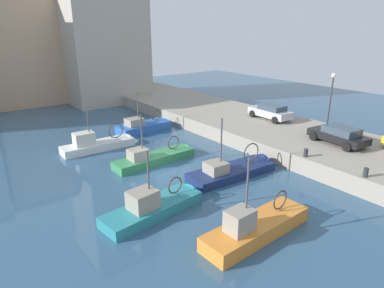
% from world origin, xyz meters
% --- Properties ---
extents(water_surface, '(80.00, 80.00, 0.00)m').
position_xyz_m(water_surface, '(0.00, 0.00, 0.00)').
color(water_surface, '#335675').
rests_on(water_surface, ground).
extents(quay_wall, '(9.00, 56.00, 1.20)m').
position_xyz_m(quay_wall, '(11.50, 0.00, 0.60)').
color(quay_wall, '#9E9384').
rests_on(quay_wall, ground).
extents(fishing_boat_orange, '(6.84, 1.92, 4.92)m').
position_xyz_m(fishing_boat_orange, '(-0.29, -8.96, 0.12)').
color(fishing_boat_orange, orange).
rests_on(fishing_boat_orange, ground).
extents(fishing_boat_white, '(6.53, 1.96, 4.31)m').
position_xyz_m(fishing_boat_white, '(-1.54, 6.88, 0.15)').
color(fishing_boat_white, white).
rests_on(fishing_boat_white, ground).
extents(fishing_boat_teal, '(6.59, 2.45, 4.42)m').
position_xyz_m(fishing_boat_teal, '(-3.08, -4.29, 0.14)').
color(fishing_boat_teal, teal).
rests_on(fishing_boat_teal, ground).
extents(fishing_boat_navy, '(6.99, 2.54, 5.00)m').
position_xyz_m(fishing_boat_navy, '(3.63, -3.37, 0.09)').
color(fishing_boat_navy, navy).
rests_on(fishing_boat_navy, ground).
extents(fishing_boat_green, '(7.01, 1.88, 4.51)m').
position_xyz_m(fishing_boat_green, '(0.66, 1.76, 0.10)').
color(fishing_boat_green, '#388951').
rests_on(fishing_boat_green, ground).
extents(fishing_boat_blue, '(5.98, 2.32, 4.79)m').
position_xyz_m(fishing_boat_blue, '(3.88, 8.95, 0.10)').
color(fishing_boat_blue, '#2D60B7').
rests_on(fishing_boat_blue, ground).
extents(parked_car_silver, '(2.06, 4.25, 1.37)m').
position_xyz_m(parked_car_silver, '(13.00, 1.83, 1.91)').
color(parked_car_silver, '#B7B7BC').
rests_on(parked_car_silver, quay_wall).
extents(parked_car_black, '(2.37, 4.35, 1.32)m').
position_xyz_m(parked_car_black, '(11.51, -5.86, 1.88)').
color(parked_car_black, black).
rests_on(parked_car_black, quay_wall).
extents(mooring_bollard_mid, '(0.28, 0.28, 0.55)m').
position_xyz_m(mooring_bollard_mid, '(7.35, -10.00, 1.48)').
color(mooring_bollard_mid, '#2D2D33').
rests_on(mooring_bollard_mid, quay_wall).
extents(mooring_bollard_north, '(0.28, 0.28, 0.55)m').
position_xyz_m(mooring_bollard_north, '(7.35, -6.00, 1.48)').
color(mooring_bollard_north, '#2D2D33').
rests_on(mooring_bollard_north, quay_wall).
extents(quay_streetlamp, '(0.36, 0.36, 4.83)m').
position_xyz_m(quay_streetlamp, '(13.00, -3.95, 4.45)').
color(quay_streetlamp, '#38383D').
rests_on(quay_streetlamp, quay_wall).
extents(waterfront_building_central, '(10.01, 9.21, 24.27)m').
position_xyz_m(waterfront_building_central, '(6.63, 24.67, 12.15)').
color(waterfront_building_central, '#B2A899').
rests_on(waterfront_building_central, ground).
extents(waterfront_building_east_mid, '(10.57, 6.62, 13.12)m').
position_xyz_m(waterfront_building_east_mid, '(-1.11, 28.66, 6.58)').
color(waterfront_building_east_mid, tan).
rests_on(waterfront_building_east_mid, ground).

